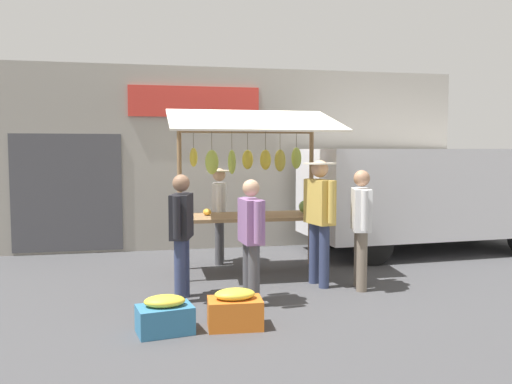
{
  "coord_description": "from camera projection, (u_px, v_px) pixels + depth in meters",
  "views": [
    {
      "loc": [
        1.53,
        7.75,
        1.85
      ],
      "look_at": [
        0.0,
        0.3,
        1.25
      ],
      "focal_mm": 36.91,
      "sensor_mm": 36.0,
      "label": 1
    }
  ],
  "objects": [
    {
      "name": "shopper_in_grey_tee",
      "position": [
        361.0,
        221.0,
        6.99
      ],
      "size": [
        0.34,
        0.67,
        1.59
      ],
      "rotation": [
        0.0,
        0.0,
        -1.83
      ],
      "color": "#726656",
      "rests_on": "ground"
    },
    {
      "name": "produce_crate_near",
      "position": [
        165.0,
        316.0,
        5.33
      ],
      "size": [
        0.61,
        0.46,
        0.39
      ],
      "color": "teal",
      "rests_on": "ground"
    },
    {
      "name": "vendor_with_sunhat",
      "position": [
        219.0,
        208.0,
        8.6
      ],
      "size": [
        0.4,
        0.67,
        1.56
      ],
      "rotation": [
        0.0,
        0.0,
        1.39
      ],
      "color": "#4C4C51",
      "rests_on": "ground"
    },
    {
      "name": "produce_crate_side",
      "position": [
        235.0,
        310.0,
        5.49
      ],
      "size": [
        0.58,
        0.4,
        0.42
      ],
      "color": "#D1661E",
      "rests_on": "ground"
    },
    {
      "name": "market_stall",
      "position": [
        253.0,
        171.0,
        7.96
      ],
      "size": [
        2.5,
        1.46,
        2.5
      ],
      "color": "olive",
      "rests_on": "ground"
    },
    {
      "name": "street_backdrop",
      "position": [
        226.0,
        159.0,
        10.02
      ],
      "size": [
        9.0,
        0.3,
        3.4
      ],
      "color": "#9E998E",
      "rests_on": "ground"
    },
    {
      "name": "ground_plane",
      "position": [
        252.0,
        272.0,
        8.02
      ],
      "size": [
        40.0,
        40.0,
        0.0
      ],
      "primitive_type": "plane",
      "color": "#424244"
    },
    {
      "name": "shopper_with_ponytail",
      "position": [
        251.0,
        234.0,
        6.3
      ],
      "size": [
        0.25,
        0.66,
        1.51
      ],
      "rotation": [
        0.0,
        0.0,
        -1.5
      ],
      "color": "#4C4C51",
      "rests_on": "ground"
    },
    {
      "name": "parked_van",
      "position": [
        418.0,
        191.0,
        9.59
      ],
      "size": [
        4.51,
        2.13,
        1.88
      ],
      "rotation": [
        0.0,
        0.0,
        0.07
      ],
      "color": "silver",
      "rests_on": "ground"
    },
    {
      "name": "shopper_with_shopping_bag",
      "position": [
        182.0,
        228.0,
        6.48
      ],
      "size": [
        0.33,
        0.66,
        1.56
      ],
      "rotation": [
        0.0,
        0.0,
        -1.83
      ],
      "color": "navy",
      "rests_on": "ground"
    },
    {
      "name": "shopper_in_striped_shirt",
      "position": [
        319.0,
        211.0,
        7.16
      ],
      "size": [
        0.45,
        0.71,
        1.72
      ],
      "rotation": [
        0.0,
        0.0,
        -1.38
      ],
      "color": "navy",
      "rests_on": "ground"
    }
  ]
}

